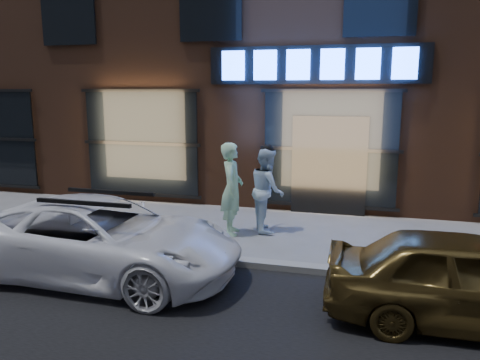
% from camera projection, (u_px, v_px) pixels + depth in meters
% --- Properties ---
extents(ground, '(90.00, 90.00, 0.00)m').
position_uv_depth(ground, '(308.00, 272.00, 7.88)').
color(ground, slate).
rests_on(ground, ground).
extents(curb, '(60.00, 0.25, 0.12)m').
position_uv_depth(curb, '(308.00, 269.00, 7.87)').
color(curb, gray).
rests_on(curb, ground).
extents(storefront_building, '(30.20, 8.28, 10.30)m').
position_uv_depth(storefront_building, '(344.00, 20.00, 14.47)').
color(storefront_building, '#54301E').
rests_on(storefront_building, ground).
extents(man_bowtie, '(0.59, 0.78, 1.95)m').
position_uv_depth(man_bowtie, '(232.00, 189.00, 9.81)').
color(man_bowtie, '#BEFACA').
rests_on(man_bowtie, ground).
extents(man_cap, '(0.94, 1.06, 1.81)m').
position_uv_depth(man_cap, '(267.00, 190.00, 10.05)').
color(man_cap, white).
rests_on(man_cap, ground).
extents(white_suv, '(4.67, 2.23, 1.29)m').
position_uv_depth(white_suv, '(100.00, 239.00, 7.59)').
color(white_suv, white).
rests_on(white_suv, ground).
extents(gold_sedan, '(3.71, 1.54, 1.25)m').
position_uv_depth(gold_sedan, '(472.00, 280.00, 5.97)').
color(gold_sedan, brown).
rests_on(gold_sedan, ground).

